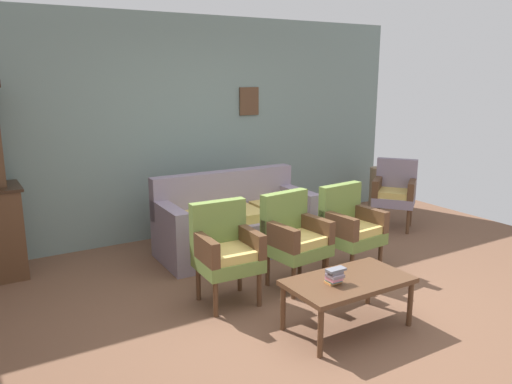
% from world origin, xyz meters
% --- Properties ---
extents(ground_plane, '(7.68, 7.68, 0.00)m').
position_xyz_m(ground_plane, '(0.00, 0.00, 0.00)').
color(ground_plane, brown).
extents(wall_back_with_decor, '(6.40, 0.09, 2.70)m').
position_xyz_m(wall_back_with_decor, '(0.00, 2.63, 1.35)').
color(wall_back_with_decor, gray).
rests_on(wall_back_with_decor, ground).
extents(floral_couch, '(1.79, 0.85, 0.90)m').
position_xyz_m(floral_couch, '(0.16, 1.65, 0.33)').
color(floral_couch, gray).
rests_on(floral_couch, ground).
extents(armchair_near_couch_end, '(0.54, 0.51, 0.90)m').
position_xyz_m(armchair_near_couch_end, '(-0.54, 0.56, 0.50)').
color(armchair_near_couch_end, olive).
rests_on(armchair_near_couch_end, ground).
extents(armchair_row_middle, '(0.57, 0.54, 0.90)m').
position_xyz_m(armchair_row_middle, '(0.19, 0.54, 0.50)').
color(armchair_row_middle, olive).
rests_on(armchair_row_middle, ground).
extents(armchair_by_doorway, '(0.56, 0.54, 0.90)m').
position_xyz_m(armchair_by_doorway, '(0.88, 0.52, 0.50)').
color(armchair_by_doorway, olive).
rests_on(armchair_by_doorway, ground).
extents(wingback_chair_by_fireplace, '(0.71, 0.71, 0.90)m').
position_xyz_m(wingback_chair_by_fireplace, '(2.43, 1.40, 0.50)').
color(wingback_chair_by_fireplace, gray).
rests_on(wingback_chair_by_fireplace, ground).
extents(coffee_table, '(1.00, 0.56, 0.42)m').
position_xyz_m(coffee_table, '(0.06, -0.39, 0.38)').
color(coffee_table, brown).
rests_on(coffee_table, ground).
extents(book_stack_on_table, '(0.16, 0.12, 0.12)m').
position_xyz_m(book_stack_on_table, '(-0.09, -0.40, 0.48)').
color(book_stack_on_table, '#E5954A').
rests_on(book_stack_on_table, coffee_table).
extents(floor_vase_by_wall, '(0.22, 0.22, 0.65)m').
position_xyz_m(floor_vase_by_wall, '(2.85, 2.15, 0.32)').
color(floor_vase_by_wall, '#896F51').
rests_on(floor_vase_by_wall, ground).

